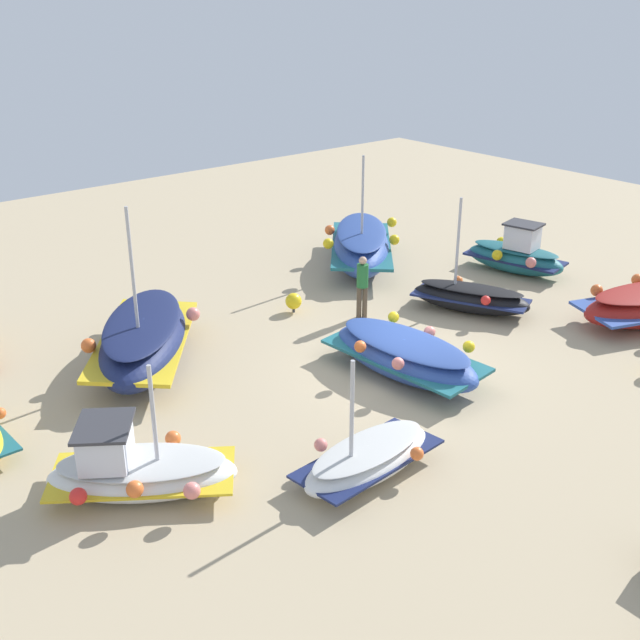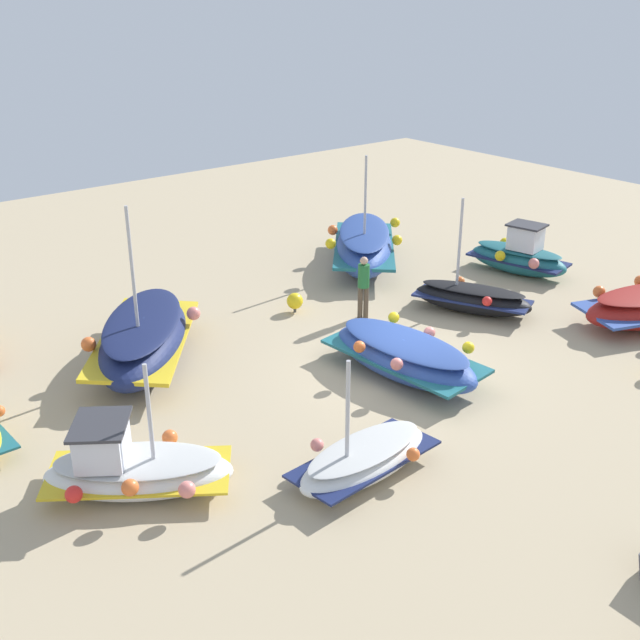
{
  "view_description": "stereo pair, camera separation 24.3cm",
  "coord_description": "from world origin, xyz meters",
  "views": [
    {
      "loc": [
        12.2,
        11.78,
        8.56
      ],
      "look_at": [
        0.84,
        -1.94,
        0.9
      ],
      "focal_mm": 43.92,
      "sensor_mm": 36.0,
      "label": 1
    },
    {
      "loc": [
        12.01,
        11.94,
        8.56
      ],
      "look_at": [
        0.84,
        -1.94,
        0.9
      ],
      "focal_mm": 43.92,
      "sensor_mm": 36.0,
      "label": 2
    }
  ],
  "objects": [
    {
      "name": "ground_plane",
      "position": [
        0.0,
        0.0,
        0.0
      ],
      "size": [
        44.17,
        44.17,
        0.0
      ],
      "primitive_type": "plane",
      "color": "tan"
    },
    {
      "name": "fishing_boat_5",
      "position": [
        -4.51,
        -6.27,
        0.68
      ],
      "size": [
        4.8,
        5.06,
        3.74
      ],
      "rotation": [
        0.0,
        0.0,
        3.98
      ],
      "color": "#2D4C9E",
      "rests_on": "ground_plane"
    },
    {
      "name": "fishing_boat_3",
      "position": [
        -7.85,
        -2.57,
        0.57
      ],
      "size": [
        1.86,
        3.42,
        1.66
      ],
      "rotation": [
        0.0,
        0.0,
        1.78
      ],
      "color": "#1E6670",
      "rests_on": "ground_plane"
    },
    {
      "name": "mooring_buoy_0",
      "position": [
        -0.29,
        -4.47,
        0.33
      ],
      "size": [
        0.46,
        0.46,
        0.57
      ],
      "color": "#3F3F42",
      "rests_on": "ground_plane"
    },
    {
      "name": "person_walking",
      "position": [
        -1.51,
        -2.96,
        1.03
      ],
      "size": [
        0.32,
        0.32,
        1.78
      ],
      "rotation": [
        0.0,
        0.0,
        0.84
      ],
      "color": "brown",
      "rests_on": "ground_plane"
    },
    {
      "name": "fishing_boat_4",
      "position": [
        7.13,
        0.45,
        0.47
      ],
      "size": [
        3.64,
        3.17,
        2.58
      ],
      "rotation": [
        0.0,
        0.0,
        5.66
      ],
      "color": "white",
      "rests_on": "ground_plane"
    },
    {
      "name": "fishing_boat_8",
      "position": [
        3.52,
        2.72,
        0.34
      ],
      "size": [
        3.2,
        1.63,
        2.57
      ],
      "rotation": [
        0.0,
        0.0,
        3.22
      ],
      "color": "white",
      "rests_on": "ground_plane"
    },
    {
      "name": "fishing_boat_1",
      "position": [
        0.05,
        0.24,
        0.51
      ],
      "size": [
        2.24,
        4.26,
        1.04
      ],
      "rotation": [
        0.0,
        0.0,
        1.64
      ],
      "color": "#2D4C9E",
      "rests_on": "ground_plane"
    },
    {
      "name": "fishing_boat_7",
      "position": [
        -4.19,
        -1.33,
        0.42
      ],
      "size": [
        2.57,
        3.57,
        3.29
      ],
      "rotation": [
        0.0,
        0.0,
        2.01
      ],
      "color": "black",
      "rests_on": "ground_plane"
    },
    {
      "name": "fishing_boat_0",
      "position": [
        4.51,
        -4.2,
        0.66
      ],
      "size": [
        4.62,
        5.12,
        4.14
      ],
      "rotation": [
        0.0,
        0.0,
        4.04
      ],
      "color": "navy",
      "rests_on": "ground_plane"
    }
  ]
}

